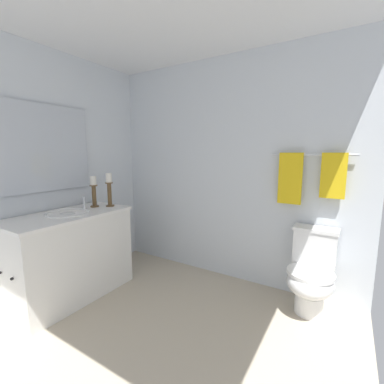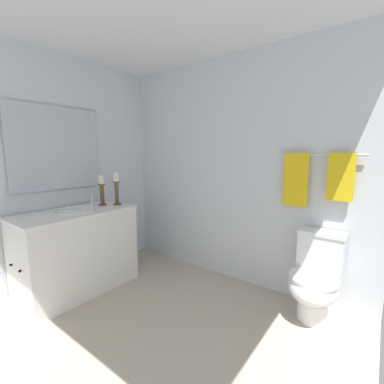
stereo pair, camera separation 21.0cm
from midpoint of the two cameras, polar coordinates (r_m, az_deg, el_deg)
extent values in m
cube|color=beige|center=(2.33, -10.94, -29.57)|extent=(2.88, 2.56, 0.02)
cube|color=silver|center=(2.90, 5.61, 4.64)|extent=(2.88, 0.04, 2.45)
cube|color=silver|center=(3.02, -32.33, 3.49)|extent=(0.04, 2.56, 2.45)
cube|color=white|center=(2.94, -27.18, -12.64)|extent=(0.55, 1.11, 0.82)
cube|color=white|center=(2.82, -27.78, -4.57)|extent=(0.58, 1.14, 0.03)
sphere|color=black|center=(2.79, -38.60, -13.85)|extent=(0.02, 0.02, 0.02)
sphere|color=black|center=(2.61, -37.05, -15.15)|extent=(0.02, 0.02, 0.02)
ellipsoid|color=white|center=(2.82, -27.73, -5.25)|extent=(0.38, 0.30, 0.11)
torus|color=white|center=(2.81, -27.81, -4.19)|extent=(0.40, 0.40, 0.02)
cylinder|color=silver|center=(2.90, -24.68, -2.29)|extent=(0.02, 0.02, 0.14)
cube|color=silver|center=(3.00, -31.43, 8.27)|extent=(0.02, 0.93, 0.85)
cylinder|color=brown|center=(3.00, -19.61, -2.89)|extent=(0.09, 0.09, 0.01)
cylinder|color=brown|center=(2.98, -19.72, -0.62)|extent=(0.04, 0.04, 0.25)
cylinder|color=brown|center=(2.96, -19.85, 1.91)|extent=(0.08, 0.08, 0.01)
cylinder|color=white|center=(2.96, -19.91, 2.97)|extent=(0.06, 0.06, 0.10)
cylinder|color=brown|center=(3.03, -22.62, -2.94)|extent=(0.09, 0.09, 0.01)
cylinder|color=brown|center=(3.01, -22.74, -0.93)|extent=(0.04, 0.04, 0.23)
cylinder|color=brown|center=(3.00, -22.87, 1.33)|extent=(0.08, 0.08, 0.01)
cylinder|color=white|center=(2.99, -22.93, 2.35)|extent=(0.06, 0.06, 0.10)
cylinder|color=white|center=(2.68, 22.27, -21.90)|extent=(0.24, 0.24, 0.18)
ellipsoid|color=white|center=(2.53, 22.39, -17.95)|extent=(0.38, 0.46, 0.24)
cylinder|color=white|center=(2.50, 22.50, -16.30)|extent=(0.39, 0.39, 0.03)
cube|color=white|center=(2.64, 23.48, -11.24)|extent=(0.36, 0.17, 0.32)
cube|color=white|center=(2.59, 23.72, -7.59)|extent=(0.38, 0.19, 0.03)
cylinder|color=silver|center=(2.58, 23.06, 7.59)|extent=(0.72, 0.02, 0.02)
cube|color=yellow|center=(2.60, 18.77, 2.84)|extent=(0.21, 0.03, 0.49)
cube|color=yellow|center=(2.55, 26.78, 3.23)|extent=(0.20, 0.03, 0.41)
camera|label=1|loc=(0.10, -92.67, -0.41)|focal=24.10mm
camera|label=2|loc=(0.10, 87.33, 0.41)|focal=24.10mm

